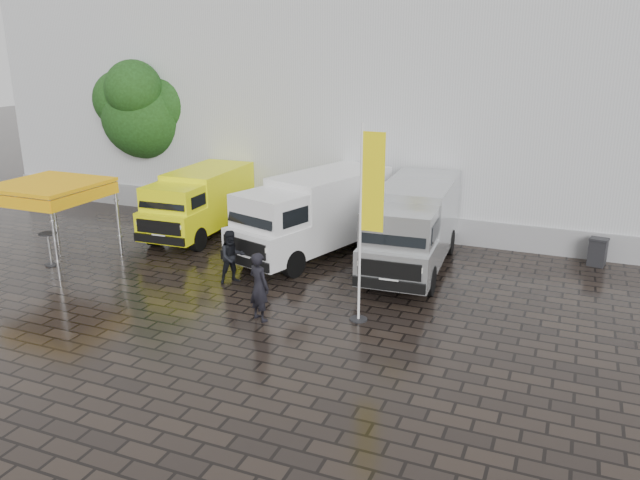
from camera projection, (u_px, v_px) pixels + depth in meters
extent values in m
plane|color=black|center=(330.00, 313.00, 17.82)|extent=(120.00, 120.00, 0.00)
cube|color=silver|center=(495.00, 74.00, 29.38)|extent=(44.00, 16.00, 12.00)
cube|color=gray|center=(455.00, 231.00, 23.94)|extent=(44.00, 0.15, 1.00)
cylinder|color=silver|center=(54.00, 210.00, 23.63)|extent=(0.10, 0.10, 2.69)
cylinder|color=silver|center=(118.00, 218.00, 22.53)|extent=(0.10, 0.10, 2.69)
cylinder|color=silver|center=(55.00, 241.00, 19.88)|extent=(0.10, 0.10, 2.69)
cube|color=#FFB10D|center=(49.00, 184.00, 21.32)|extent=(3.20, 3.20, 0.12)
cube|color=#FFB10D|center=(13.00, 203.00, 20.02)|extent=(3.15, 0.04, 0.40)
cylinder|color=black|center=(358.00, 319.00, 17.41)|extent=(0.50, 0.50, 0.04)
cylinder|color=white|center=(360.00, 226.00, 16.59)|extent=(0.07, 0.07, 5.47)
cube|color=#FFE90D|center=(373.00, 183.00, 16.11)|extent=(0.60, 0.03, 2.62)
cylinder|color=black|center=(150.00, 169.00, 29.14)|extent=(0.50, 0.50, 3.55)
sphere|color=#193611|center=(145.00, 115.00, 28.39)|extent=(3.90, 3.90, 3.90)
sphere|color=#193611|center=(144.00, 78.00, 28.93)|extent=(2.30, 2.30, 2.30)
cylinder|color=black|center=(50.00, 249.00, 21.53)|extent=(0.60, 0.60, 1.17)
cube|color=black|center=(598.00, 252.00, 21.58)|extent=(0.69, 0.69, 0.98)
imported|color=black|center=(259.00, 287.00, 17.13)|extent=(0.85, 0.72, 1.97)
imported|color=black|center=(232.00, 257.00, 19.90)|extent=(1.05, 1.07, 1.74)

